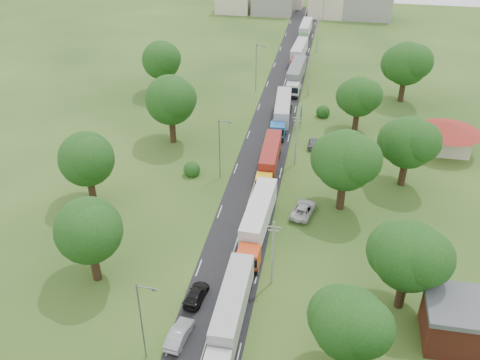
# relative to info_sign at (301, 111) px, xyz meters

# --- Properties ---
(ground) EXTENTS (260.00, 260.00, 0.00)m
(ground) POSITION_rel_info_sign_xyz_m (-5.20, -35.00, -3.00)
(ground) COLOR #224115
(ground) RESTS_ON ground
(road) EXTENTS (8.00, 200.00, 0.04)m
(road) POSITION_rel_info_sign_xyz_m (-5.20, -15.00, -3.00)
(road) COLOR black
(road) RESTS_ON ground
(info_sign) EXTENTS (0.12, 3.10, 4.10)m
(info_sign) POSITION_rel_info_sign_xyz_m (0.00, 0.00, 0.00)
(info_sign) COLOR slate
(info_sign) RESTS_ON ground
(pole_1) EXTENTS (1.60, 0.24, 9.00)m
(pole_1) POSITION_rel_info_sign_xyz_m (0.30, -42.00, 1.68)
(pole_1) COLOR gray
(pole_1) RESTS_ON ground
(pole_2) EXTENTS (1.60, 0.24, 9.00)m
(pole_2) POSITION_rel_info_sign_xyz_m (0.30, -14.00, 1.68)
(pole_2) COLOR gray
(pole_2) RESTS_ON ground
(pole_3) EXTENTS (1.60, 0.24, 9.00)m
(pole_3) POSITION_rel_info_sign_xyz_m (0.30, 14.00, 1.68)
(pole_3) COLOR gray
(pole_3) RESTS_ON ground
(pole_4) EXTENTS (1.60, 0.24, 9.00)m
(pole_4) POSITION_rel_info_sign_xyz_m (0.30, 42.00, 1.68)
(pole_4) COLOR gray
(pole_4) RESTS_ON ground
(pole_5) EXTENTS (1.60, 0.24, 9.00)m
(pole_5) POSITION_rel_info_sign_xyz_m (0.30, 70.00, 1.68)
(pole_5) COLOR gray
(pole_5) RESTS_ON ground
(lamp_0) EXTENTS (2.03, 0.22, 10.00)m
(lamp_0) POSITION_rel_info_sign_xyz_m (-10.55, -55.00, 2.55)
(lamp_0) COLOR slate
(lamp_0) RESTS_ON ground
(lamp_1) EXTENTS (2.03, 0.22, 10.00)m
(lamp_1) POSITION_rel_info_sign_xyz_m (-10.55, -20.00, 2.55)
(lamp_1) COLOR slate
(lamp_1) RESTS_ON ground
(lamp_2) EXTENTS (2.03, 0.22, 10.00)m
(lamp_2) POSITION_rel_info_sign_xyz_m (-10.55, 15.00, 2.55)
(lamp_2) COLOR slate
(lamp_2) RESTS_ON ground
(tree_2) EXTENTS (8.00, 8.00, 10.10)m
(tree_2) POSITION_rel_info_sign_xyz_m (8.79, -52.86, 3.59)
(tree_2) COLOR #382616
(tree_2) RESTS_ON ground
(tree_3) EXTENTS (8.80, 8.80, 11.07)m
(tree_3) POSITION_rel_info_sign_xyz_m (14.79, -42.84, 4.22)
(tree_3) COLOR #382616
(tree_3) RESTS_ON ground
(tree_4) EXTENTS (9.60, 9.60, 12.05)m
(tree_4) POSITION_rel_info_sign_xyz_m (7.79, -24.83, 4.85)
(tree_4) COLOR #382616
(tree_4) RESTS_ON ground
(tree_5) EXTENTS (8.80, 8.80, 11.07)m
(tree_5) POSITION_rel_info_sign_xyz_m (16.79, -16.84, 4.22)
(tree_5) COLOR #382616
(tree_5) RESTS_ON ground
(tree_6) EXTENTS (8.00, 8.00, 10.10)m
(tree_6) POSITION_rel_info_sign_xyz_m (9.79, 0.14, 3.59)
(tree_6) COLOR #382616
(tree_6) RESTS_ON ground
(tree_7) EXTENTS (9.60, 9.60, 12.05)m
(tree_7) POSITION_rel_info_sign_xyz_m (18.79, 15.17, 4.85)
(tree_7) COLOR #382616
(tree_7) RESTS_ON ground
(tree_10) EXTENTS (8.80, 8.80, 11.07)m
(tree_10) POSITION_rel_info_sign_xyz_m (-20.21, -44.84, 4.22)
(tree_10) COLOR #382616
(tree_10) RESTS_ON ground
(tree_11) EXTENTS (8.80, 8.80, 11.07)m
(tree_11) POSITION_rel_info_sign_xyz_m (-27.21, -29.84, 4.22)
(tree_11) COLOR #382616
(tree_11) RESTS_ON ground
(tree_12) EXTENTS (9.60, 9.60, 12.05)m
(tree_12) POSITION_rel_info_sign_xyz_m (-21.21, -9.83, 4.85)
(tree_12) COLOR #382616
(tree_12) RESTS_ON ground
(tree_13) EXTENTS (8.80, 8.80, 11.07)m
(tree_13) POSITION_rel_info_sign_xyz_m (-29.21, 10.16, 4.22)
(tree_13) COLOR #382616
(tree_13) RESTS_ON ground
(house_brick) EXTENTS (8.60, 6.60, 5.20)m
(house_brick) POSITION_rel_info_sign_xyz_m (20.80, -47.00, -0.35)
(house_brick) COLOR maroon
(house_brick) RESTS_ON ground
(house_cream) EXTENTS (10.08, 10.08, 5.80)m
(house_cream) POSITION_rel_info_sign_xyz_m (24.80, -5.00, 0.64)
(house_cream) COLOR beige
(house_cream) RESTS_ON ground
(distant_town) EXTENTS (52.00, 8.00, 8.00)m
(distant_town) POSITION_rel_info_sign_xyz_m (-4.52, 75.00, 0.49)
(distant_town) COLOR gray
(distant_town) RESTS_ON ground
(truck_0) EXTENTS (2.64, 15.34, 4.25)m
(truck_0) POSITION_rel_info_sign_xyz_m (-3.07, -49.62, -0.74)
(truck_0) COLOR #BABABA
(truck_0) RESTS_ON ground
(truck_1) EXTENTS (3.24, 15.80, 4.37)m
(truck_1) POSITION_rel_info_sign_xyz_m (-2.80, -33.23, -0.68)
(truck_1) COLOR #C83E16
(truck_1) RESTS_ON ground
(truck_2) EXTENTS (2.71, 14.29, 3.96)m
(truck_2) POSITION_rel_info_sign_xyz_m (-3.48, -16.64, -0.90)
(truck_2) COLOR yellow
(truck_2) RESTS_ON ground
(truck_3) EXTENTS (3.42, 15.40, 4.25)m
(truck_3) POSITION_rel_info_sign_xyz_m (-3.55, 0.67, -0.75)
(truck_3) COLOR #1B58A6
(truck_3) RESTS_ON ground
(truck_4) EXTENTS (3.21, 15.44, 4.27)m
(truck_4) POSITION_rel_info_sign_xyz_m (-2.82, 19.60, -0.74)
(truck_4) COLOR #BABABA
(truck_4) RESTS_ON ground
(truck_5) EXTENTS (3.30, 14.68, 4.05)m
(truck_5) POSITION_rel_info_sign_xyz_m (-3.51, 34.13, -0.85)
(truck_5) COLOR #A91A28
(truck_5) RESTS_ON ground
(truck_6) EXTENTS (2.75, 13.96, 3.86)m
(truck_6) POSITION_rel_info_sign_xyz_m (-3.47, 53.00, -0.95)
(truck_6) COLOR #255D22
(truck_6) RESTS_ON ground
(car_lane_mid) EXTENTS (2.25, 4.95, 1.58)m
(car_lane_mid) POSITION_rel_info_sign_xyz_m (-8.01, -52.16, -2.21)
(car_lane_mid) COLOR #93949A
(car_lane_mid) RESTS_ON ground
(car_lane_rear) EXTENTS (2.40, 4.90, 1.37)m
(car_lane_rear) POSITION_rel_info_sign_xyz_m (-7.77, -46.16, -2.32)
(car_lane_rear) COLOR black
(car_lane_rear) RESTS_ON ground
(car_verge_near) EXTENTS (3.77, 6.13, 1.58)m
(car_verge_near) POSITION_rel_info_sign_xyz_m (2.80, -27.44, -2.21)
(car_verge_near) COLOR silver
(car_verge_near) RESTS_ON ground
(car_verge_far) EXTENTS (1.77, 4.14, 1.39)m
(car_verge_far) POSITION_rel_info_sign_xyz_m (2.80, -7.45, -2.30)
(car_verge_far) COLOR #595B61
(car_verge_far) RESTS_ON ground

